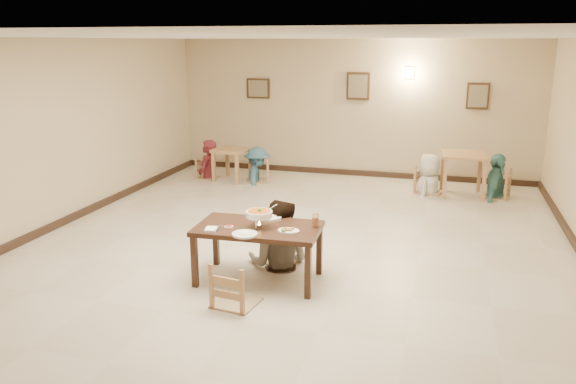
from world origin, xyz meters
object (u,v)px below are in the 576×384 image
(chair_far, at_px, (280,227))
(bg_chair_rl, at_px, (430,167))
(bg_chair_ll, at_px, (208,158))
(bg_diner_b, at_px, (257,147))
(bg_chair_rr, at_px, (497,171))
(bg_diner_c, at_px, (431,154))
(curry_warmer, at_px, (259,214))
(bg_diner_a, at_px, (207,140))
(bg_table_right, at_px, (464,161))
(chair_near, at_px, (236,263))
(main_table, at_px, (258,232))
(bg_table_left, at_px, (232,155))
(bg_diner_d, at_px, (499,154))
(main_diner, at_px, (278,200))
(bg_chair_lr, at_px, (257,158))
(drink_glass, at_px, (316,221))

(chair_far, distance_m, bg_chair_rl, 4.66)
(bg_chair_ll, bearing_deg, bg_chair_rl, -85.54)
(bg_chair_rl, bearing_deg, bg_diner_b, 105.72)
(bg_chair_rr, distance_m, bg_diner_c, 1.29)
(bg_diner_c, bearing_deg, curry_warmer, -3.84)
(chair_far, relative_size, bg_diner_a, 0.57)
(chair_far, xyz_separation_m, bg_chair_rr, (3.08, 4.34, 0.03))
(bg_table_right, xyz_separation_m, bg_chair_rl, (-0.63, -0.00, -0.17))
(chair_near, relative_size, bg_chair_rl, 0.96)
(main_table, distance_m, bg_chair_rl, 5.32)
(main_table, height_order, bg_diner_c, bg_diner_c)
(bg_table_left, xyz_separation_m, bg_diner_d, (5.44, 0.11, 0.29))
(chair_far, bearing_deg, main_table, -76.90)
(chair_near, height_order, bg_diner_d, bg_diner_d)
(bg_diner_b, bearing_deg, bg_diner_c, -105.94)
(main_diner, distance_m, bg_chair_rl, 4.78)
(chair_near, bearing_deg, bg_chair_rr, -111.23)
(chair_far, height_order, bg_chair_rr, bg_chair_rr)
(main_table, distance_m, bg_diner_c, 5.33)
(bg_chair_lr, distance_m, bg_chair_rl, 3.61)
(bg_chair_lr, bearing_deg, bg_diner_c, 73.18)
(bg_chair_ll, xyz_separation_m, bg_diner_c, (4.76, 0.05, 0.34))
(main_diner, bearing_deg, curry_warmer, 82.15)
(bg_table_left, bearing_deg, chair_far, -60.84)
(chair_far, bearing_deg, drink_glass, -21.15)
(main_table, bearing_deg, bg_diner_d, 55.31)
(bg_table_left, bearing_deg, bg_diner_b, 2.64)
(drink_glass, distance_m, bg_diner_b, 5.35)
(bg_chair_lr, bearing_deg, bg_chair_rl, 73.18)
(bg_table_left, distance_m, bg_diner_a, 0.65)
(main_table, bearing_deg, main_diner, 78.34)
(chair_far, xyz_separation_m, main_diner, (0.02, -0.12, 0.42))
(bg_diner_a, bearing_deg, bg_diner_b, 90.77)
(bg_chair_lr, distance_m, bg_diner_a, 1.20)
(curry_warmer, height_order, bg_chair_lr, bg_chair_lr)
(bg_table_right, bearing_deg, chair_near, -114.27)
(curry_warmer, height_order, bg_table_right, curry_warmer)
(main_table, height_order, bg_table_left, main_table)
(chair_near, distance_m, drink_glass, 1.17)
(bg_table_left, relative_size, bg_diner_c, 0.51)
(bg_chair_lr, xyz_separation_m, bg_diner_b, (-0.00, 0.00, 0.25))
(bg_table_left, xyz_separation_m, bg_chair_ll, (-0.58, 0.01, -0.12))
(drink_glass, xyz_separation_m, bg_chair_ll, (-3.55, 4.76, -0.35))
(main_diner, distance_m, bg_diner_c, 4.76)
(bg_chair_ll, xyz_separation_m, bg_chair_rl, (4.76, 0.05, 0.07))
(main_table, distance_m, bg_table_left, 5.42)
(bg_chair_ll, xyz_separation_m, bg_chair_rr, (6.02, 0.10, 0.07))
(bg_chair_lr, bearing_deg, bg_diner_d, 73.60)
(bg_table_right, bearing_deg, bg_diner_b, -179.48)
(bg_table_right, distance_m, bg_diner_c, 0.64)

